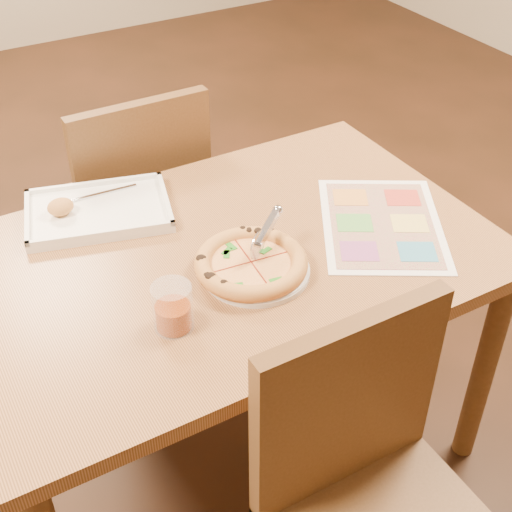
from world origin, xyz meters
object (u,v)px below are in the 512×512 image
dining_table (226,279)px  pizza (251,263)px  menu (382,224)px  pizza_cutter (265,233)px  appetizer_tray (96,212)px  chair_near (370,475)px  plate (256,271)px  chair_far (137,190)px  glass_tumbler (173,310)px

dining_table → pizza: 0.15m
pizza → menu: size_ratio=0.63×
dining_table → pizza: pizza is taller
dining_table → pizza: bearing=-80.5°
pizza_cutter → appetizer_tray: pizza_cutter is taller
dining_table → menu: size_ratio=3.11×
chair_near → pizza_cutter: (0.07, 0.53, 0.23)m
plate → appetizer_tray: 0.48m
chair_far → plate: 0.73m
dining_table → pizza: size_ratio=4.93×
dining_table → glass_tumbler: glass_tumbler is taller
plate → menu: plate is taller
plate → menu: (0.38, 0.01, -0.00)m
dining_table → appetizer_tray: 0.38m
chair_far → appetizer_tray: size_ratio=1.13×
menu → chair_far: bearing=119.9°
chair_near → menu: 0.66m
appetizer_tray → glass_tumbler: bearing=-89.7°
pizza_cutter → appetizer_tray: bearing=95.0°
plate → chair_near: bearing=-92.9°
chair_near → plate: 0.52m
dining_table → plate: plate is taller
pizza_cutter → appetizer_tray: size_ratio=0.29×
dining_table → chair_near: 0.61m
pizza → appetizer_tray: 0.46m
pizza_cutter → menu: (0.33, -0.02, -0.08)m
dining_table → glass_tumbler: 0.31m
pizza → glass_tumbler: 0.25m
dining_table → plate: (0.02, -0.11, 0.09)m
menu → chair_near: bearing=-128.3°
chair_far → pizza: size_ratio=1.78×
chair_near → chair_far: same height
chair_far → plate: size_ratio=1.88×
pizza → menu: 0.38m
pizza_cutter → dining_table: bearing=101.3°
chair_near → appetizer_tray: chair_near is taller
chair_near → plate: chair_near is taller
dining_table → chair_near: chair_near is taller
plate → chair_far: bearing=92.0°
plate → glass_tumbler: (-0.24, -0.07, 0.04)m
plate → pizza_cutter: pizza_cutter is taller
chair_far → appetizer_tray: (-0.22, -0.30, 0.17)m
pizza → plate: bearing=-45.2°
dining_table → pizza_cutter: 0.19m
chair_far → pizza_cutter: (0.07, -0.67, 0.23)m
pizza_cutter → menu: size_ratio=0.29×
glass_tumbler → menu: bearing=7.6°
plate → glass_tumbler: size_ratio=2.34×
chair_near → menu: chair_near is taller
chair_near → glass_tumbler: size_ratio=4.39×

